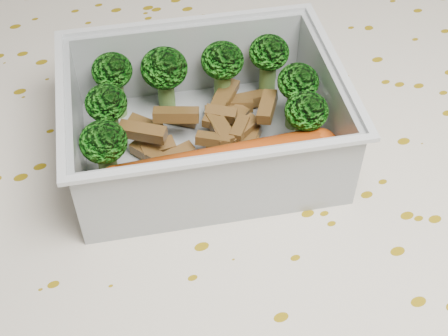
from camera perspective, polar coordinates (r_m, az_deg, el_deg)
name	(u,v)px	position (r m, az deg, el deg)	size (l,w,h in m)	color
dining_table	(226,273)	(0.49, 0.20, -9.57)	(1.40, 0.90, 0.75)	brown
tablecloth	(226,233)	(0.44, 0.22, -5.99)	(1.46, 0.96, 0.19)	beige
lunch_container	(204,128)	(0.43, -1.81, 3.67)	(0.21, 0.18, 0.06)	#B8BEC3
broccoli_florets	(197,89)	(0.43, -2.45, 7.27)	(0.17, 0.12, 0.05)	#608C3F
meat_pile	(211,124)	(0.44, -1.24, 4.01)	(0.12, 0.07, 0.03)	brown
sausage	(221,166)	(0.40, -0.29, 0.16)	(0.16, 0.05, 0.03)	#AF3F10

